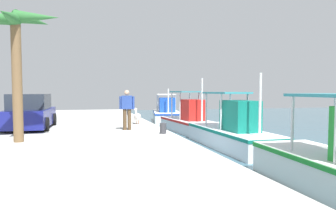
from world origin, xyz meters
name	(u,v)px	position (x,y,z in m)	size (l,w,h in m)	color
quay_pier	(42,148)	(0.00, -5.00, 0.40)	(36.00, 10.00, 0.80)	#B2B2AD
fishing_boat_nearest	(166,114)	(-12.91, 2.87, 0.66)	(5.70, 2.95, 2.68)	white
fishing_boat_second	(189,121)	(-6.46, 2.69, 0.65)	(5.74, 2.21, 3.22)	white
fishing_boat_third	(233,133)	(-0.47, 2.78, 0.69)	(6.40, 1.90, 3.17)	white
pelican	(137,116)	(-4.06, -0.88, 1.20)	(0.96, 0.42, 0.82)	tan
fisherman_standing	(127,108)	(-1.59, -1.69, 1.78)	(0.32, 0.65, 1.74)	#4C3823
parked_car	(30,113)	(-3.18, -5.87, 1.52)	(4.15, 1.97, 1.57)	black
mooring_bollard_nearest	(129,112)	(-10.88, -0.45, 1.00)	(0.22, 0.22, 0.41)	#333338
mooring_bollard_second	(163,128)	(-0.01, -0.45, 1.01)	(0.27, 0.27, 0.43)	#333338
palm_tree	(16,33)	(0.84, -5.63, 4.39)	(2.58, 2.70, 4.36)	brown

